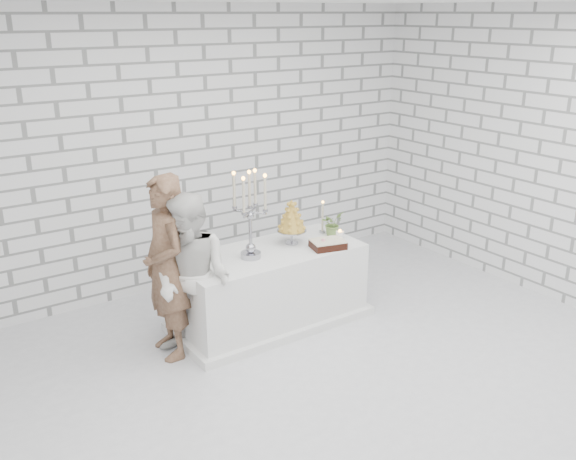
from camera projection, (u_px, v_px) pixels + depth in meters
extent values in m
cube|color=silver|center=(322.00, 381.00, 5.22)|extent=(6.00, 5.00, 0.01)
cube|color=white|center=(182.00, 152.00, 6.67)|extent=(6.00, 0.01, 3.00)
cube|color=white|center=(561.00, 159.00, 6.33)|extent=(0.01, 5.00, 3.00)
cube|color=white|center=(270.00, 287.00, 6.10)|extent=(1.80, 0.80, 0.75)
imported|color=brown|center=(166.00, 268.00, 5.40)|extent=(0.42, 0.62, 1.65)
imported|color=silver|center=(193.00, 279.00, 5.35)|extent=(0.87, 0.92, 1.50)
cube|color=black|center=(328.00, 244.00, 6.04)|extent=(0.36, 0.30, 0.08)
cylinder|color=white|center=(340.00, 237.00, 6.17)|extent=(0.09, 0.09, 0.12)
cylinder|color=beige|center=(323.00, 218.00, 6.42)|extent=(0.06, 0.06, 0.32)
imported|color=#436B38|center=(332.00, 224.00, 6.37)|extent=(0.27, 0.25, 0.24)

